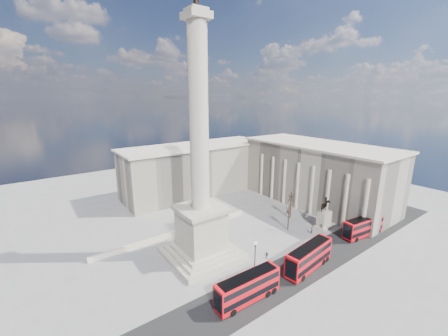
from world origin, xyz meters
TOP-DOWN VIEW (x-y plane):
  - ground at (0.00, 0.00)m, footprint 180.00×180.00m
  - asphalt_road at (5.00, -10.00)m, footprint 120.00×9.00m
  - nelsons_column at (0.00, 5.00)m, footprint 14.00×14.00m
  - balustrade_wall at (0.00, 16.00)m, footprint 40.00×0.60m
  - building_east at (45.00, 10.00)m, footprint 19.00×46.00m
  - building_northeast at (20.00, 40.00)m, footprint 51.00×17.00m
  - red_bus_a at (-0.97, -10.82)m, footprint 11.71×3.01m
  - red_bus_b at (13.18, -10.55)m, footprint 9.96×3.55m
  - red_bus_c at (14.11, -11.19)m, footprint 12.36×4.14m
  - red_bus_d at (35.35, -10.58)m, footprint 11.57×4.04m
  - victorian_lamp at (4.58, -6.30)m, footprint 0.57×0.57m
  - equestrian_statue at (31.58, -2.50)m, footprint 3.99×2.99m
  - bare_tree_near at (38.11, -8.78)m, footprint 1.57×1.57m
  - bare_tree_mid at (23.36, 2.01)m, footprint 1.80×1.80m
  - bare_tree_far at (28.98, 6.17)m, footprint 1.94×1.94m
  - pedestrian_walking at (26.42, -2.80)m, footprint 0.62×0.45m
  - pedestrian_standing at (29.96, -2.86)m, footprint 0.94×0.87m
  - pedestrian_crossing at (10.01, -4.03)m, footprint 0.76×1.03m

SIDE VIEW (x-z plane):
  - ground at x=0.00m, z-range 0.00..0.00m
  - asphalt_road at x=5.00m, z-range 0.00..0.01m
  - balustrade_wall at x=0.00m, z-range 0.00..1.10m
  - pedestrian_standing at x=29.96m, z-range 0.00..1.56m
  - pedestrian_walking at x=26.42m, z-range 0.00..1.58m
  - pedestrian_crossing at x=10.01m, z-range 0.00..1.63m
  - red_bus_b at x=13.18m, z-range 0.10..4.05m
  - red_bus_d at x=35.35m, z-range 0.11..4.71m
  - red_bus_a at x=-0.97m, z-range 0.12..4.84m
  - red_bus_c at x=14.11m, z-range 0.12..5.04m
  - equestrian_statue at x=31.58m, z-range -1.27..7.05m
  - victorian_lamp at x=4.58m, z-range 0.59..7.25m
  - bare_tree_mid at x=23.36m, z-range 1.96..8.78m
  - bare_tree_near at x=38.11m, z-range 1.98..8.85m
  - bare_tree_far at x=28.98m, z-range 2.28..10.19m
  - building_northeast at x=20.00m, z-range 0.02..16.62m
  - building_east at x=45.00m, z-range 0.02..18.62m
  - nelsons_column at x=0.00m, z-range -12.01..37.84m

